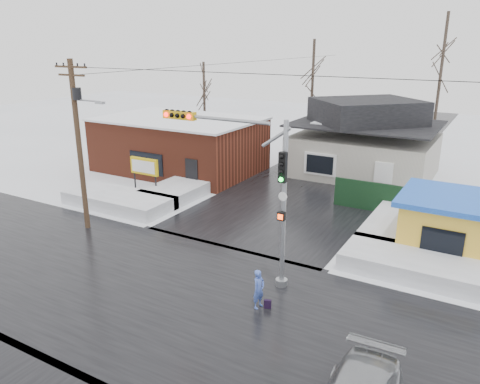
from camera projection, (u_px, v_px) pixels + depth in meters
The scene contains 19 objects.
ground at pixel (161, 293), 19.11m from camera, with size 120.00×120.00×0.00m, color white.
road_ns at pixel (161, 293), 19.11m from camera, with size 10.00×120.00×0.02m, color black.
road_ew at pixel (161, 293), 19.11m from camera, with size 120.00×10.00×0.02m, color black.
snowbank_nw at pixel (119, 200), 29.04m from camera, with size 7.00×3.00×0.80m, color white.
snowbank_ne at pixel (424, 266), 20.49m from camera, with size 7.00×3.00×0.80m, color white.
snowbank_nside_w at pixel (192, 184), 32.21m from camera, with size 3.00×8.00×0.80m, color white.
snowbank_nside_e at pixel (401, 222), 25.56m from camera, with size 3.00×8.00×0.80m, color white.
traffic_signal at pixel (249, 177), 19.01m from camera, with size 6.05×0.68×7.00m.
utility_pole at pixel (79, 136), 24.19m from camera, with size 3.15×0.44×9.00m.
brick_building at pixel (180, 144), 36.88m from camera, with size 12.20×8.20×4.12m.
marquee_sign at pixel (144, 167), 30.62m from camera, with size 2.20×0.21×2.55m.
house at pixel (365, 140), 35.49m from camera, with size 10.40×8.40×5.76m.
kiosk at pixel (448, 224), 22.39m from camera, with size 4.60×4.60×2.88m.
fence at pixel (401, 201), 27.29m from camera, with size 8.00×0.12×1.80m, color black.
tree_far_left at pixel (313, 64), 40.00m from camera, with size 3.00×3.00×10.00m.
tree_far_mid at pixel (444, 45), 36.41m from camera, with size 3.00×3.00×12.00m.
tree_far_west at pixel (204, 80), 43.59m from camera, with size 3.00×3.00×8.00m.
pedestrian at pixel (259, 289), 17.84m from camera, with size 0.57×0.37×1.56m, color #4662C5.
shopping_bag at pixel (268, 304), 17.95m from camera, with size 0.28×0.12×0.35m, color black.
Camera 1 is at (11.23, -13.05, 9.82)m, focal length 35.00 mm.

